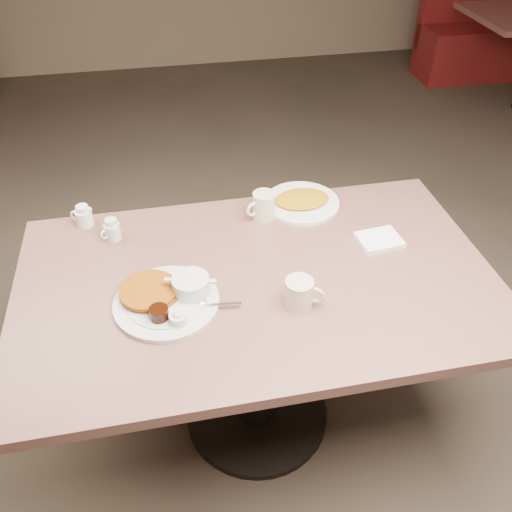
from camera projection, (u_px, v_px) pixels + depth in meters
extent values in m
cube|color=#4C3F33|center=(257.00, 416.00, 2.14)|extent=(7.00, 8.00, 0.02)
cube|color=#84564C|center=(257.00, 282.00, 1.67)|extent=(1.50, 0.90, 0.04)
cylinder|color=black|center=(257.00, 354.00, 1.89)|extent=(0.14, 0.14, 0.69)
cylinder|color=black|center=(257.00, 412.00, 2.12)|extent=(0.56, 0.56, 0.03)
cylinder|color=silver|center=(167.00, 302.00, 1.56)|extent=(0.38, 0.38, 0.01)
cylinder|color=silver|center=(166.00, 300.00, 1.55)|extent=(0.28, 0.28, 0.00)
cylinder|color=#894A0A|center=(151.00, 292.00, 1.57)|extent=(0.22, 0.22, 0.01)
cylinder|color=#894A0A|center=(148.00, 290.00, 1.56)|extent=(0.21, 0.21, 0.01)
cylinder|color=silver|center=(191.00, 285.00, 1.56)|extent=(0.14, 0.14, 0.05)
cube|color=silver|center=(169.00, 280.00, 1.55)|extent=(0.03, 0.02, 0.01)
cube|color=silver|center=(212.00, 282.00, 1.55)|extent=(0.03, 0.02, 0.01)
ellipsoid|color=silver|center=(186.00, 281.00, 1.56)|extent=(0.06, 0.06, 0.03)
ellipsoid|color=silver|center=(196.00, 284.00, 1.55)|extent=(0.05, 0.05, 0.02)
cylinder|color=black|center=(159.00, 314.00, 1.48)|extent=(0.07, 0.07, 0.04)
cylinder|color=silver|center=(178.00, 318.00, 1.48)|extent=(0.06, 0.06, 0.03)
ellipsoid|color=beige|center=(178.00, 315.00, 1.47)|extent=(0.04, 0.04, 0.02)
cube|color=#BCBCC1|center=(221.00, 304.00, 1.54)|extent=(0.12, 0.02, 0.00)
ellipsoid|color=#BCBCC1|center=(200.00, 301.00, 1.54)|extent=(0.04, 0.04, 0.01)
cylinder|color=beige|center=(299.00, 293.00, 1.53)|extent=(0.11, 0.11, 0.09)
cylinder|color=black|center=(300.00, 283.00, 1.51)|extent=(0.09, 0.09, 0.01)
torus|color=beige|center=(315.00, 295.00, 1.53)|extent=(0.06, 0.04, 0.06)
cube|color=white|center=(379.00, 240.00, 1.78)|extent=(0.15, 0.13, 0.02)
cylinder|color=beige|center=(264.00, 206.00, 1.87)|extent=(0.10, 0.10, 0.10)
torus|color=beige|center=(253.00, 209.00, 1.85)|extent=(0.06, 0.03, 0.06)
cylinder|color=silver|center=(113.00, 231.00, 1.79)|extent=(0.07, 0.07, 0.06)
cylinder|color=silver|center=(111.00, 222.00, 1.76)|extent=(0.05, 0.05, 0.02)
cone|color=silver|center=(116.00, 220.00, 1.77)|extent=(0.03, 0.03, 0.02)
torus|color=silver|center=(105.00, 234.00, 1.77)|extent=(0.04, 0.03, 0.04)
cylinder|color=white|center=(84.00, 218.00, 1.85)|extent=(0.07, 0.07, 0.06)
cylinder|color=white|center=(82.00, 209.00, 1.82)|extent=(0.05, 0.05, 0.02)
cone|color=white|center=(88.00, 210.00, 1.82)|extent=(0.03, 0.03, 0.02)
torus|color=white|center=(76.00, 216.00, 1.85)|extent=(0.04, 0.02, 0.04)
cylinder|color=white|center=(302.00, 203.00, 1.96)|extent=(0.29, 0.29, 0.01)
ellipsoid|color=#BF8614|center=(302.00, 199.00, 1.95)|extent=(0.21, 0.15, 0.02)
cube|color=maroon|center=(482.00, 51.00, 4.81)|extent=(1.16, 0.46, 0.45)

